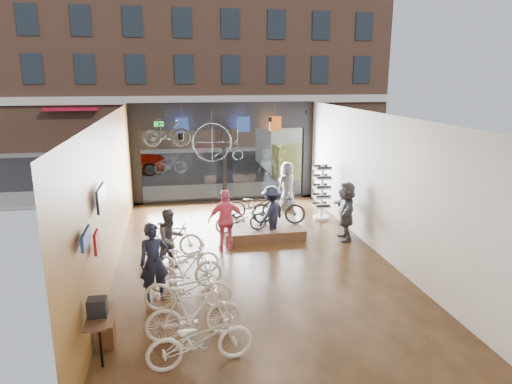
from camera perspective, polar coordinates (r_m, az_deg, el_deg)
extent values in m
cube|color=black|center=(12.42, -0.64, -8.25)|extent=(7.00, 12.00, 0.04)
cube|color=black|center=(11.52, -0.69, 9.70)|extent=(7.00, 12.00, 0.04)
cube|color=olive|center=(11.76, -17.81, -0.38)|extent=(0.04, 12.00, 3.80)
cube|color=beige|center=(12.88, 14.96, 1.05)|extent=(0.04, 12.00, 3.80)
cube|color=beige|center=(6.31, 8.97, -12.53)|extent=(7.00, 0.04, 3.80)
cube|color=#198C26|center=(17.28, -12.04, 8.32)|extent=(0.35, 0.06, 0.18)
cube|color=black|center=(26.81, -6.16, 3.93)|extent=(30.00, 18.00, 0.02)
cube|color=slate|center=(19.19, -4.33, 0.08)|extent=(30.00, 2.40, 0.12)
cube|color=slate|center=(30.73, -6.75, 5.35)|extent=(30.00, 2.00, 0.12)
cube|color=brown|center=(32.95, -7.43, 18.02)|extent=(26.00, 5.00, 14.00)
imported|color=gray|center=(23.79, -16.60, 3.99)|extent=(4.45, 1.79, 1.51)
imported|color=silver|center=(8.04, -7.00, -17.78)|extent=(1.88, 0.89, 0.95)
imported|color=silver|center=(8.69, -7.81, -14.72)|extent=(1.83, 0.68, 1.08)
imported|color=silver|center=(9.73, -8.52, -11.83)|extent=(1.87, 0.80, 0.95)
imported|color=silver|center=(10.56, -8.77, -9.50)|extent=(1.73, 0.69, 1.01)
imported|color=silver|center=(11.36, -8.80, -8.18)|extent=(1.65, 0.65, 0.86)
imported|color=silver|center=(12.48, -10.50, -5.86)|extent=(1.67, 0.58, 0.99)
cube|color=#462F20|center=(14.16, 0.65, -4.64)|extent=(2.40, 1.80, 0.30)
imported|color=black|center=(13.33, -1.85, -3.33)|extent=(1.62, 0.75, 0.82)
imported|color=black|center=(14.04, 2.83, -2.05)|extent=(1.73, 0.84, 1.00)
imported|color=black|center=(14.62, -0.27, -1.63)|extent=(1.74, 0.88, 0.87)
imported|color=#161C33|center=(10.11, -12.63, -8.55)|extent=(0.72, 0.56, 1.74)
imported|color=#3F3F44|center=(11.61, -10.62, -5.86)|extent=(0.97, 0.93, 1.58)
imported|color=#CC4C72|center=(12.68, -3.75, -3.52)|extent=(1.03, 0.45, 1.74)
imported|color=#161C33|center=(13.52, 1.94, -2.62)|extent=(1.17, 1.16, 1.63)
imported|color=#3F3F44|center=(16.59, 3.91, 0.76)|extent=(1.02, 0.92, 1.76)
imported|color=#3F3F44|center=(13.71, 11.17, -2.35)|extent=(0.82, 1.71, 1.77)
imported|color=black|center=(15.62, -11.14, 7.32)|extent=(1.61, 0.56, 0.95)
cube|color=#1E3F99|center=(16.60, -9.24, 8.22)|extent=(0.45, 0.03, 0.55)
cube|color=#1E3F99|center=(16.80, -1.53, 8.47)|extent=(0.45, 0.03, 0.55)
cube|color=#CC5919|center=(17.02, 2.43, 8.54)|extent=(0.45, 0.03, 0.55)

